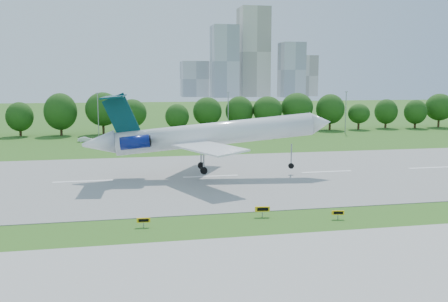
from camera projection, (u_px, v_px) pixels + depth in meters
ground at (249, 219)px, 56.45m from camera, size 600.00×600.00×0.00m
runway at (211, 177)px, 80.69m from camera, size 400.00×45.00×0.08m
taxiway at (306, 280)px, 38.99m from camera, size 400.00×23.00×0.08m
tree_line at (171, 112)px, 144.80m from camera, size 288.40×8.40×10.40m
light_poles at (165, 114)px, 134.59m from camera, size 175.90×0.25×12.19m
skyline at (249, 63)px, 450.78m from camera, size 127.00×52.00×80.00m
airliner at (203, 134)px, 79.60m from camera, size 40.42×29.26×12.74m
taxi_sign_left at (143, 220)px, 53.07m from camera, size 1.45×0.29×1.01m
taxi_sign_centre at (262, 209)px, 57.07m from camera, size 1.72×0.45×1.20m
taxi_sign_right at (338, 213)px, 56.14m from camera, size 1.41×0.44×0.99m
service_vehicle_a at (85, 139)px, 125.90m from camera, size 3.73×1.41×1.21m
service_vehicle_b at (157, 135)px, 135.09m from camera, size 4.12×2.13×1.34m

